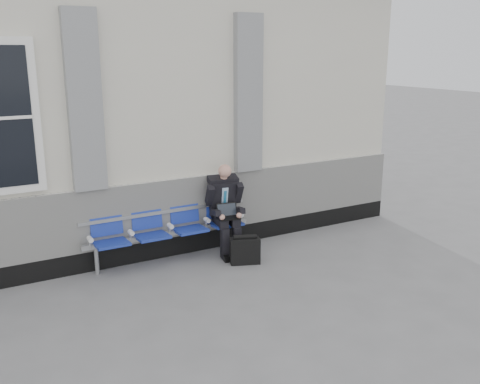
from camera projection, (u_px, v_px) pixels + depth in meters
bench at (169, 224)px, 7.95m from camera, size 2.60×0.47×0.91m
businessman at (225, 205)px, 8.19m from camera, size 0.59×0.79×1.40m
briefcase at (245, 250)px, 7.88m from camera, size 0.47×0.33×0.45m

